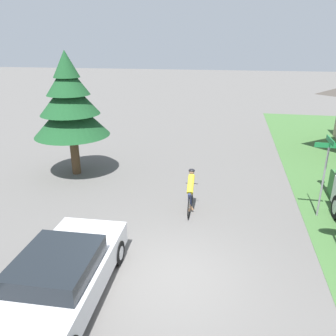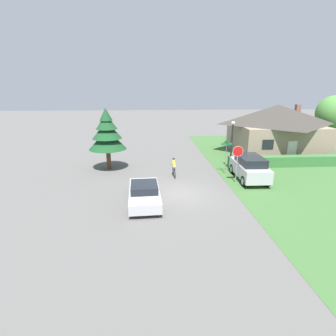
% 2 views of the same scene
% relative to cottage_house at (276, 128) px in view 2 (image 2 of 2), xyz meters
% --- Properties ---
extents(ground_plane, '(140.00, 140.00, 0.00)m').
position_rel_cottage_house_xyz_m(ground_plane, '(-11.94, -11.46, -2.69)').
color(ground_plane, '#5B5956').
extents(grass_verge_right, '(16.00, 36.00, 0.01)m').
position_rel_cottage_house_xyz_m(grass_verge_right, '(-0.10, -7.46, -2.69)').
color(grass_verge_right, '#3D6633').
rests_on(grass_verge_right, ground).
extents(cottage_house, '(9.58, 8.78, 5.19)m').
position_rel_cottage_house_xyz_m(cottage_house, '(0.00, 0.00, 0.00)').
color(cottage_house, gray).
rests_on(cottage_house, ground).
extents(hedge_row, '(11.60, 0.90, 0.96)m').
position_rel_cottage_house_xyz_m(hedge_row, '(-0.97, -5.63, -2.21)').
color(hedge_row, '#387038').
rests_on(hedge_row, ground).
extents(sedan_left_lane, '(2.07, 4.62, 1.28)m').
position_rel_cottage_house_xyz_m(sedan_left_lane, '(-14.23, -12.73, -2.06)').
color(sedan_left_lane, '#BCBCC1').
rests_on(sedan_left_lane, ground).
extents(cyclist, '(0.44, 1.72, 1.51)m').
position_rel_cottage_house_xyz_m(cyclist, '(-11.93, -7.81, -1.98)').
color(cyclist, black).
rests_on(cyclist, ground).
extents(parked_suv_right, '(2.08, 4.49, 1.90)m').
position_rel_cottage_house_xyz_m(parked_suv_right, '(-6.16, -8.97, -1.72)').
color(parked_suv_right, '#B7B7BC').
rests_on(parked_suv_right, ground).
extents(stop_sign, '(0.80, 0.07, 2.83)m').
position_rel_cottage_house_xyz_m(stop_sign, '(-7.39, -9.55, -0.65)').
color(stop_sign, gray).
rests_on(stop_sign, ground).
extents(street_lamp, '(0.31, 0.31, 4.29)m').
position_rel_cottage_house_xyz_m(street_lamp, '(-6.81, -6.16, -0.12)').
color(street_lamp, black).
rests_on(street_lamp, ground).
extents(street_name_sign, '(0.90, 0.90, 2.77)m').
position_rel_cottage_house_xyz_m(street_name_sign, '(-7.59, -7.34, -0.78)').
color(street_name_sign, gray).
rests_on(street_name_sign, ground).
extents(conifer_tall_near, '(3.23, 3.23, 5.33)m').
position_rel_cottage_house_xyz_m(conifer_tall_near, '(-17.49, -5.26, 0.46)').
color(conifer_tall_near, '#4C3823').
rests_on(conifer_tall_near, ground).
extents(deciduous_tree_right, '(3.80, 3.80, 6.11)m').
position_rel_cottage_house_xyz_m(deciduous_tree_right, '(7.25, 1.26, 1.42)').
color(deciduous_tree_right, '#4C3823').
rests_on(deciduous_tree_right, ground).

